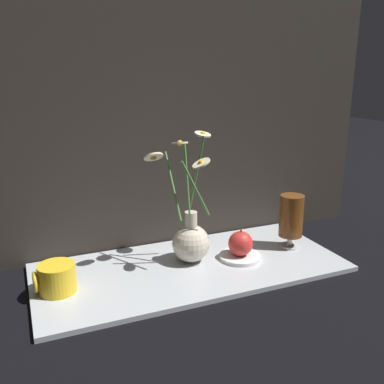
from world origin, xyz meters
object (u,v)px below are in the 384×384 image
vase_with_flowers (191,238)px  tea_glass (291,217)px  orange_fruit (241,244)px  yellow_mug (56,278)px

vase_with_flowers → tea_glass: size_ratio=2.20×
orange_fruit → yellow_mug: bearing=179.3°
vase_with_flowers → orange_fruit: 0.13m
yellow_mug → orange_fruit: orange_fruit is taller
vase_with_flowers → tea_glass: bearing=-4.4°
yellow_mug → tea_glass: size_ratio=0.61×
yellow_mug → tea_glass: bearing=0.8°
vase_with_flowers → yellow_mug: bearing=-174.8°
tea_glass → orange_fruit: bearing=-175.0°
vase_with_flowers → orange_fruit: vase_with_flowers is taller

